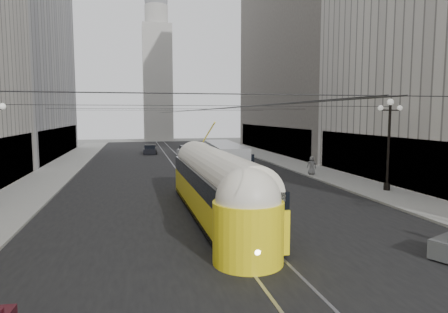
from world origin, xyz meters
name	(u,v)px	position (x,y,z in m)	size (l,w,h in m)	color
road	(184,170)	(0.00, 32.50, 0.00)	(20.00, 85.00, 0.02)	black
sidewalk_left	(62,168)	(-12.00, 36.00, 0.07)	(4.00, 72.00, 0.15)	gray
sidewalk_right	(286,162)	(12.00, 36.00, 0.07)	(4.00, 72.00, 0.15)	gray
rail_left	(177,170)	(-0.75, 32.50, 0.00)	(0.12, 85.00, 0.04)	gray
rail_right	(192,170)	(0.75, 32.50, 0.00)	(0.12, 85.00, 0.04)	gray
building_left_far	(6,42)	(-19.99, 48.00, 14.31)	(12.60, 28.60, 28.60)	#999999
building_right_far	(310,38)	(20.00, 48.00, 16.31)	(12.60, 32.60, 32.60)	#514C47
distant_tower	(157,69)	(0.00, 80.00, 14.97)	(6.00, 6.00, 31.36)	#B2AFA8
lamppost_right_mid	(389,139)	(12.60, 18.00, 3.74)	(1.86, 0.44, 6.37)	black
catenary	(186,110)	(0.12, 31.49, 5.88)	(25.00, 72.00, 0.23)	black
streetcar	(215,184)	(-0.50, 14.00, 1.76)	(2.92, 16.48, 3.61)	yellow
city_bus	(224,158)	(3.02, 27.89, 1.58)	(3.04, 11.48, 2.89)	#9C9EA1
sedan_white_far	(188,152)	(1.85, 44.57, 0.65)	(2.36, 4.73, 1.44)	white
sedan_dark_far	(150,150)	(-2.73, 49.75, 0.57)	(2.03, 4.15, 1.27)	black
pedestrian_sidewalk_right	(312,165)	(10.50, 25.87, 0.97)	(0.80, 0.49, 1.63)	slate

